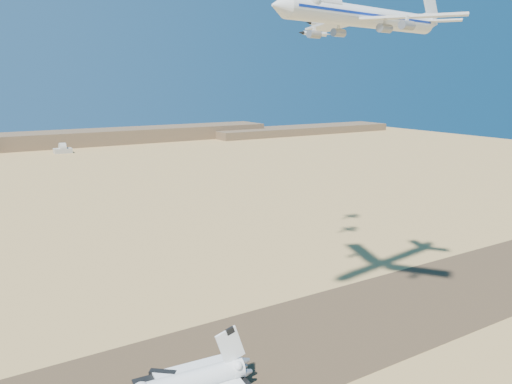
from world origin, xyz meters
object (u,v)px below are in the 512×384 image
shuttle (188,384)px  carrier_747 (360,16)px  chase_jet_d (314,34)px  chase_jet_e (319,24)px

shuttle → carrier_747: size_ratio=0.49×
shuttle → chase_jet_d: size_ratio=2.30×
shuttle → carrier_747: (57.83, 5.99, 91.57)m
carrier_747 → chase_jet_d: bearing=58.1°
chase_jet_d → carrier_747: bearing=-122.5°
carrier_747 → chase_jet_d: carrier_747 is taller
carrier_747 → chase_jet_d: 50.98m
chase_jet_e → carrier_747: bearing=-131.8°
shuttle → carrier_747: 108.46m
shuttle → chase_jet_e: (94.06, 69.91, 97.51)m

